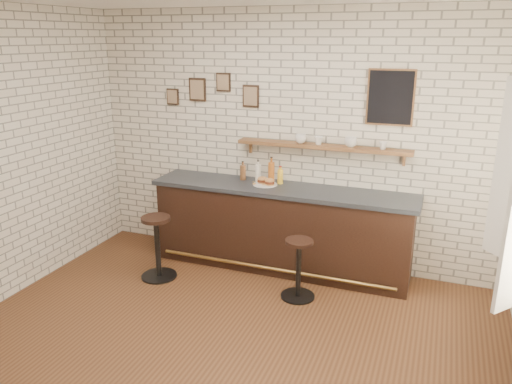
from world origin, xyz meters
TOP-DOWN VIEW (x-y plane):
  - ground at (0.00, 0.00)m, footprint 5.00×5.00m
  - bar_counter at (-0.01, 1.70)m, footprint 3.10×0.65m
  - sandwich_plate at (-0.22, 1.72)m, footprint 0.28×0.28m
  - ciabatta_sandwich at (-0.21, 1.72)m, footprint 0.24×0.16m
  - potato_chips at (-0.24, 1.72)m, footprint 0.26×0.18m
  - bitters_bottle_brown at (-0.55, 1.84)m, footprint 0.07×0.07m
  - bitters_bottle_white at (-0.35, 1.84)m, footprint 0.07×0.07m
  - bitters_bottle_amber at (-0.19, 1.84)m, footprint 0.08×0.08m
  - condiment_bottle_yellow at (-0.08, 1.84)m, footprint 0.07×0.07m
  - bar_stool_left at (-1.25, 0.95)m, footprint 0.41×0.41m
  - bar_stool_right at (0.39, 1.07)m, footprint 0.37×0.37m
  - wall_shelf at (0.40, 1.90)m, footprint 2.00×0.18m
  - shelf_cup_a at (0.14, 1.90)m, footprint 0.15×0.15m
  - shelf_cup_b at (0.36, 1.90)m, footprint 0.14×0.14m
  - shelf_cup_c at (0.72, 1.90)m, footprint 0.14×0.14m
  - shelf_cup_d at (1.07, 1.90)m, footprint 0.09×0.09m
  - back_wall_decor at (0.23, 1.98)m, footprint 2.96×0.02m

SIDE VIEW (x-z plane):
  - ground at x=0.00m, z-range 0.00..0.00m
  - bar_stool_right at x=0.39m, z-range 0.02..0.68m
  - bar_stool_left at x=-1.25m, z-range 0.03..0.77m
  - bar_counter at x=-0.01m, z-range 0.00..1.01m
  - sandwich_plate at x=-0.22m, z-range 1.01..1.02m
  - potato_chips at x=-0.24m, z-range 1.02..1.03m
  - ciabatta_sandwich at x=-0.21m, z-range 1.02..1.10m
  - condiment_bottle_yellow at x=-0.08m, z-range 0.99..1.21m
  - bitters_bottle_brown at x=-0.55m, z-range 0.99..1.22m
  - bitters_bottle_white at x=-0.35m, z-range 0.99..1.24m
  - bitters_bottle_amber at x=-0.19m, z-range 0.98..1.29m
  - wall_shelf at x=0.40m, z-range 1.39..1.57m
  - shelf_cup_d at x=1.07m, z-range 1.50..1.58m
  - shelf_cup_b at x=0.36m, z-range 1.50..1.59m
  - shelf_cup_a at x=0.14m, z-range 1.50..1.60m
  - shelf_cup_c at x=0.72m, z-range 1.50..1.61m
  - back_wall_decor at x=0.23m, z-range 1.77..2.33m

